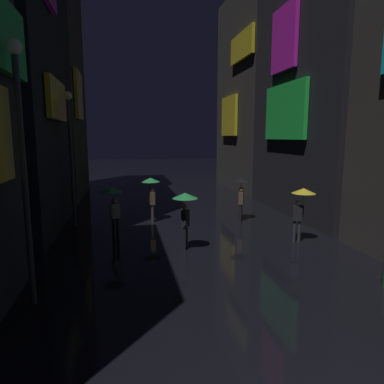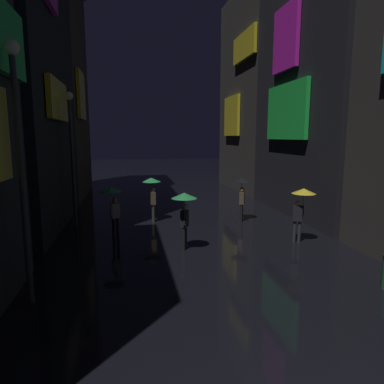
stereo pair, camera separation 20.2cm
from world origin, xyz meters
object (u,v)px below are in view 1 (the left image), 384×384
(pedestrian_near_crossing_green, at_px, (185,205))
(pedestrian_foreground_right_green, at_px, (151,187))
(streetlamp_left_near, at_px, (22,148))
(streetlamp_left_far, at_px, (71,145))
(pedestrian_far_right_yellow, at_px, (302,200))
(pedestrian_midstreet_centre_black, at_px, (241,187))
(pedestrian_midstreet_left_green, at_px, (112,198))

(pedestrian_near_crossing_green, bearing_deg, pedestrian_foreground_right_green, 100.38)
(streetlamp_left_near, bearing_deg, pedestrian_near_crossing_green, 36.25)
(pedestrian_near_crossing_green, distance_m, streetlamp_left_far, 6.47)
(pedestrian_near_crossing_green, distance_m, streetlamp_left_near, 5.82)
(pedestrian_near_crossing_green, xyz_separation_m, streetlamp_left_far, (-4.37, 4.31, 2.04))
(pedestrian_far_right_yellow, height_order, pedestrian_midstreet_centre_black, same)
(pedestrian_foreground_right_green, relative_size, pedestrian_midstreet_left_green, 1.00)
(streetlamp_left_near, bearing_deg, streetlamp_left_far, 90.00)
(streetlamp_left_far, bearing_deg, pedestrian_near_crossing_green, -44.66)
(pedestrian_foreground_right_green, xyz_separation_m, pedestrian_midstreet_left_green, (-1.75, -2.68, 0.00))
(pedestrian_near_crossing_green, bearing_deg, pedestrian_far_right_yellow, 1.49)
(pedestrian_foreground_right_green, bearing_deg, pedestrian_midstreet_left_green, -123.12)
(pedestrian_midstreet_left_green, relative_size, pedestrian_near_crossing_green, 1.00)
(pedestrian_near_crossing_green, height_order, streetlamp_left_near, streetlamp_left_near)
(pedestrian_far_right_yellow, distance_m, pedestrian_near_crossing_green, 4.56)
(pedestrian_foreground_right_green, height_order, pedestrian_midstreet_centre_black, same)
(streetlamp_left_far, bearing_deg, pedestrian_midstreet_left_green, -53.83)
(pedestrian_midstreet_left_green, height_order, pedestrian_near_crossing_green, same)
(pedestrian_near_crossing_green, relative_size, streetlamp_left_near, 0.34)
(pedestrian_foreground_right_green, height_order, pedestrian_near_crossing_green, same)
(streetlamp_left_near, bearing_deg, pedestrian_midstreet_centre_black, 42.11)
(pedestrian_far_right_yellow, bearing_deg, pedestrian_near_crossing_green, -178.51)
(pedestrian_midstreet_centre_black, bearing_deg, streetlamp_left_far, 176.56)
(pedestrian_foreground_right_green, xyz_separation_m, streetlamp_left_near, (-3.53, -7.76, 2.14))
(pedestrian_midstreet_left_green, relative_size, streetlamp_left_near, 0.34)
(pedestrian_near_crossing_green, relative_size, streetlamp_left_far, 0.35)
(pedestrian_far_right_yellow, xyz_separation_m, streetlamp_left_near, (-8.92, -3.32, 2.14))
(pedestrian_midstreet_left_green, relative_size, streetlamp_left_far, 0.35)
(pedestrian_far_right_yellow, xyz_separation_m, pedestrian_midstreet_centre_black, (-1.13, 3.73, 0.00))
(streetlamp_left_far, bearing_deg, pedestrian_midstreet_centre_black, -3.44)
(pedestrian_midstreet_centre_black, bearing_deg, pedestrian_near_crossing_green, -131.73)
(pedestrian_midstreet_centre_black, bearing_deg, pedestrian_foreground_right_green, 170.49)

